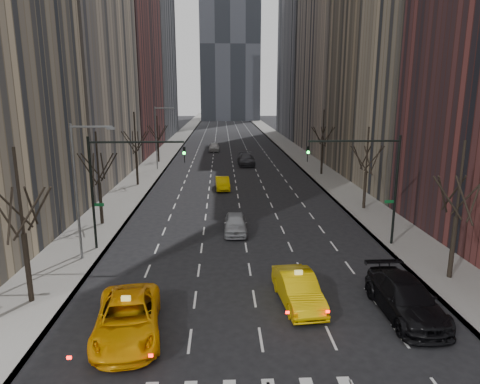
{
  "coord_description": "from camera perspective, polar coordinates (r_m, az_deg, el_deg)",
  "views": [
    {
      "loc": [
        -1.71,
        -17.51,
        11.0
      ],
      "look_at": [
        -0.32,
        14.9,
        3.5
      ],
      "focal_mm": 32.0,
      "sensor_mm": 36.0,
      "label": 1
    }
  ],
  "objects": [
    {
      "name": "tree_rw_c",
      "position": [
        59.53,
        10.94,
        6.07
      ],
      "size": [
        3.36,
        3.5,
        8.74
      ],
      "color": "black",
      "rests_on": "ground"
    },
    {
      "name": "bld_left_far",
      "position": [
        86.52,
        -16.67,
        19.81
      ],
      "size": [
        14.0,
        28.0,
        44.0
      ],
      "primitive_type": "cube",
      "color": "brown",
      "rests_on": "ground"
    },
    {
      "name": "tree_lw_d",
      "position": [
        70.66,
        -10.89,
        6.75
      ],
      "size": [
        3.36,
        3.5,
        7.36
      ],
      "color": "black",
      "rests_on": "ground"
    },
    {
      "name": "sidewalk_right",
      "position": [
        89.28,
        6.6,
        5.91
      ],
      "size": [
        4.5,
        320.0,
        0.15
      ],
      "primitive_type": "cube",
      "color": "slate",
      "rests_on": "ground"
    },
    {
      "name": "far_taxi",
      "position": [
        50.01,
        -2.35,
        1.16
      ],
      "size": [
        1.81,
        4.54,
        1.47
      ],
      "primitive_type": "imported",
      "rotation": [
        0.0,
        0.0,
        0.06
      ],
      "color": "#EDC104",
      "rests_on": "ground"
    },
    {
      "name": "bld_right_far",
      "position": [
        85.89,
        14.32,
        22.03
      ],
      "size": [
        14.0,
        28.0,
        50.0
      ],
      "primitive_type": "cube",
      "color": "tan",
      "rests_on": "ground"
    },
    {
      "name": "ground",
      "position": [
        20.75,
        2.8,
        -19.02
      ],
      "size": [
        400.0,
        400.0,
        0.0
      ],
      "primitive_type": "plane",
      "color": "black",
      "rests_on": "ground"
    },
    {
      "name": "bld_right_deep",
      "position": [
        116.28,
        9.8,
        21.75
      ],
      "size": [
        14.0,
        30.0,
        58.0
      ],
      "primitive_type": "cube",
      "color": "slate",
      "rests_on": "ground"
    },
    {
      "name": "tree_lw_a",
      "position": [
        24.88,
        -26.87,
        -5.07
      ],
      "size": [
        3.36,
        3.5,
        8.28
      ],
      "color": "black",
      "rests_on": "ground"
    },
    {
      "name": "tree_lw_c",
      "position": [
        52.98,
        -13.68,
        5.1
      ],
      "size": [
        3.36,
        3.5,
        8.74
      ],
      "color": "black",
      "rests_on": "ground"
    },
    {
      "name": "bld_left_deep",
      "position": [
        116.77,
        -13.15,
        22.07
      ],
      "size": [
        14.0,
        30.0,
        60.0
      ],
      "primitive_type": "cube",
      "color": "slate",
      "rests_on": "ground"
    },
    {
      "name": "tree_rw_a",
      "position": [
        28.13,
        26.86,
        -3.09
      ],
      "size": [
        3.36,
        3.5,
        8.28
      ],
      "color": "black",
      "rests_on": "ground"
    },
    {
      "name": "taxi_sedan",
      "position": [
        23.49,
        7.75,
        -12.72
      ],
      "size": [
        2.31,
        5.31,
        1.7
      ],
      "primitive_type": "imported",
      "rotation": [
        0.0,
        0.0,
        0.1
      ],
      "color": "#E3B504",
      "rests_on": "ground"
    },
    {
      "name": "silver_sedan_ahead",
      "position": [
        34.5,
        -0.61,
        -4.22
      ],
      "size": [
        1.91,
        4.59,
        1.55
      ],
      "primitive_type": "imported",
      "rotation": [
        0.0,
        0.0,
        -0.02
      ],
      "color": "#93969A",
      "rests_on": "ground"
    },
    {
      "name": "tree_rw_b",
      "position": [
        42.45,
        16.45,
        2.61
      ],
      "size": [
        3.36,
        3.5,
        7.82
      ],
      "color": "black",
      "rests_on": "ground"
    },
    {
      "name": "far_car_white",
      "position": [
        83.54,
        -3.46,
        6.01
      ],
      "size": [
        2.08,
        4.97,
        1.68
      ],
      "primitive_type": "imported",
      "rotation": [
        0.0,
        0.0,
        -0.02
      ],
      "color": "silver",
      "rests_on": "ground"
    },
    {
      "name": "parked_suv_black",
      "position": [
        23.75,
        21.21,
        -13.07
      ],
      "size": [
        2.69,
        6.33,
        1.82
      ],
      "primitive_type": "imported",
      "rotation": [
        0.0,
        0.0,
        0.02
      ],
      "color": "black",
      "rests_on": "ground"
    },
    {
      "name": "streetlight_far",
      "position": [
        63.4,
        -10.83,
        7.92
      ],
      "size": [
        2.83,
        0.22,
        9.0
      ],
      "color": "slate",
      "rests_on": "ground"
    },
    {
      "name": "far_suv_grey",
      "position": [
        67.16,
        0.81,
        4.37
      ],
      "size": [
        2.62,
        6.22,
        1.79
      ],
      "primitive_type": "imported",
      "rotation": [
        0.0,
        0.0,
        0.02
      ],
      "color": "#2F2E34",
      "rests_on": "ground"
    },
    {
      "name": "streetlight_near",
      "position": [
        29.48,
        -20.46,
        1.67
      ],
      "size": [
        2.83,
        0.22,
        9.0
      ],
      "color": "slate",
      "rests_on": "ground"
    },
    {
      "name": "sidewalk_left",
      "position": [
        88.81,
        -9.3,
        5.79
      ],
      "size": [
        4.5,
        320.0,
        0.15
      ],
      "primitive_type": "cube",
      "color": "slate",
      "rests_on": "ground"
    },
    {
      "name": "traffic_mast_left",
      "position": [
        30.91,
        -16.27,
        2.22
      ],
      "size": [
        6.69,
        0.39,
        8.0
      ],
      "color": "black",
      "rests_on": "ground"
    },
    {
      "name": "traffic_mast_right",
      "position": [
        31.9,
        17.42,
        2.47
      ],
      "size": [
        6.69,
        0.39,
        8.0
      ],
      "color": "black",
      "rests_on": "ground"
    },
    {
      "name": "taxi_suv",
      "position": [
        21.22,
        -14.74,
        -15.96
      ],
      "size": [
        3.72,
        6.63,
        1.75
      ],
      "primitive_type": "imported",
      "rotation": [
        0.0,
        0.0,
        0.13
      ],
      "color": "#FFAA05",
      "rests_on": "ground"
    },
    {
      "name": "tree_lw_b",
      "position": [
        37.68,
        -18.26,
        1.21
      ],
      "size": [
        3.36,
        3.5,
        7.82
      ],
      "color": "black",
      "rests_on": "ground"
    }
  ]
}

